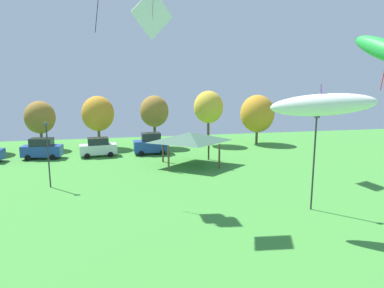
# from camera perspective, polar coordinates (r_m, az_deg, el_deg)

# --- Properties ---
(kite_flying_3) EXTENTS (5.49, 4.37, 2.03)m
(kite_flying_3) POSITION_cam_1_polar(r_m,az_deg,el_deg) (20.94, 20.71, 6.12)
(kite_flying_3) COLOR white
(kite_flying_9) EXTENTS (2.81, 1.36, 3.09)m
(kite_flying_9) POSITION_cam_1_polar(r_m,az_deg,el_deg) (23.19, -6.59, 20.65)
(kite_flying_9) COLOR white
(parked_car_second_from_left) EXTENTS (4.60, 2.38, 2.44)m
(parked_car_second_from_left) POSITION_cam_1_polar(r_m,az_deg,el_deg) (43.55, -23.72, -0.71)
(parked_car_second_from_left) COLOR #234299
(parked_car_second_from_left) RESTS_ON ground
(parked_car_third_from_left) EXTENTS (4.48, 2.34, 2.28)m
(parked_car_third_from_left) POSITION_cam_1_polar(r_m,az_deg,el_deg) (42.67, -15.36, -0.52)
(parked_car_third_from_left) COLOR silver
(parked_car_third_from_left) RESTS_ON ground
(parked_car_rightmost_in_row) EXTENTS (4.24, 2.17, 2.67)m
(parked_car_rightmost_in_row) POSITION_cam_1_polar(r_m,az_deg,el_deg) (42.79, -6.87, 0.03)
(parked_car_rightmost_in_row) COLOR #234299
(parked_car_rightmost_in_row) RESTS_ON ground
(park_pavilion) EXTENTS (6.86, 5.44, 3.60)m
(park_pavilion) POSITION_cam_1_polar(r_m,az_deg,el_deg) (36.44, -0.34, 1.19)
(park_pavilion) COLOR brown
(park_pavilion) RESTS_ON ground
(light_post_0) EXTENTS (0.36, 0.20, 6.68)m
(light_post_0) POSITION_cam_1_polar(r_m,az_deg,el_deg) (24.82, 19.68, -2.09)
(light_post_0) COLOR #2D2D33
(light_post_0) RESTS_ON ground
(light_post_1) EXTENTS (0.36, 0.20, 5.57)m
(light_post_1) POSITION_cam_1_polar(r_m,az_deg,el_deg) (30.98, -22.89, -1.03)
(light_post_1) COLOR #2D2D33
(light_post_1) RESTS_ON ground
(treeline_tree_1) EXTENTS (3.89, 3.89, 6.44)m
(treeline_tree_1) POSITION_cam_1_polar(r_m,az_deg,el_deg) (49.31, -24.01, 4.06)
(treeline_tree_1) COLOR brown
(treeline_tree_1) RESTS_ON ground
(treeline_tree_2) EXTENTS (4.30, 4.30, 7.05)m
(treeline_tree_2) POSITION_cam_1_polar(r_m,az_deg,el_deg) (47.93, -15.41, 4.89)
(treeline_tree_2) COLOR brown
(treeline_tree_2) RESTS_ON ground
(treeline_tree_3) EXTENTS (3.89, 3.89, 7.08)m
(treeline_tree_3) POSITION_cam_1_polar(r_m,az_deg,el_deg) (47.15, -6.30, 5.42)
(treeline_tree_3) COLOR brown
(treeline_tree_3) RESTS_ON ground
(treeline_tree_4) EXTENTS (4.16, 4.16, 7.68)m
(treeline_tree_4) POSITION_cam_1_polar(r_m,az_deg,el_deg) (48.61, 2.76, 6.14)
(treeline_tree_4) COLOR brown
(treeline_tree_4) RESTS_ON ground
(treeline_tree_5) EXTENTS (4.89, 4.89, 7.07)m
(treeline_tree_5) POSITION_cam_1_polar(r_m,az_deg,el_deg) (50.41, 10.83, 4.98)
(treeline_tree_5) COLOR brown
(treeline_tree_5) RESTS_ON ground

